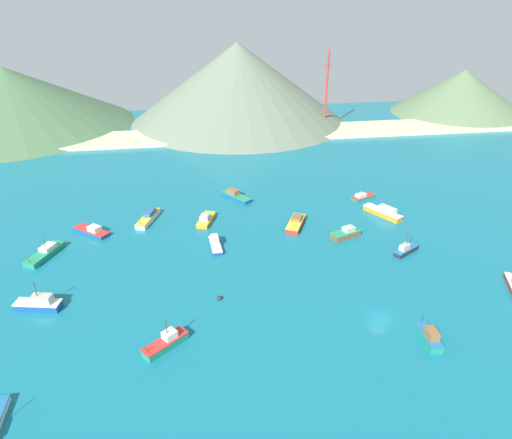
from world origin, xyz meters
The scene contains 21 objects.
ground centered at (0.00, 30.00, -0.25)m, with size 260.00×280.00×0.50m.
fishing_boat_0 centered at (-20.13, 56.96, 0.83)m, with size 8.32×9.99×2.44m.
fishing_boat_2 centered at (-29.36, 43.06, 0.83)m, with size 5.52×8.78×2.50m.
fishing_boat_3 centered at (-57.35, 41.31, 0.73)m, with size 9.71×8.68×2.21m.
fishing_boat_4 centered at (-65.96, 31.88, 0.80)m, with size 7.22×11.06×4.67m.
fishing_boat_5 centered at (3.83, 30.33, 0.93)m, with size 7.98×5.34×2.46m.
fishing_boat_6 centered at (5.78, -6.95, 1.10)m, with size 2.49×6.87×3.08m.
fishing_boat_7 centered at (-38.30, -1.55, 0.94)m, with size 7.98×7.06×5.68m.
fishing_boat_8 centered at (-62.07, 12.34, 1.14)m, with size 8.84×4.37×6.17m.
fishing_boat_9 centered at (15.73, 50.82, 0.68)m, with size 7.78×5.30×4.32m.
fishing_boat_10 centered at (-6.94, 37.52, 0.89)m, with size 6.98×9.94×2.29m.
fishing_boat_12 centered at (14.84, 20.96, 0.90)m, with size 7.20×5.32×6.27m.
fishing_boat_13 centered at (-27.86, 30.23, 0.84)m, with size 2.81×8.15×2.46m.
fishing_boat_14 centered at (-44.09, 46.35, 0.86)m, with size 6.00×10.97×2.60m.
fishing_boat_15 centered at (17.44, 39.78, 1.09)m, with size 7.84×10.86×2.98m.
buoy_0 centered at (-28.44, 10.15, 0.19)m, with size 1.07×1.07×1.07m.
beach_strip centered at (0.00, 118.39, 0.60)m, with size 247.00×20.84×1.20m, color beige.
hill_west centered at (-108.32, 148.68, 12.58)m, with size 103.32×103.32×25.15m.
hill_central centered at (-9.36, 142.39, 16.97)m, with size 95.99×95.99×33.94m.
hill_east centered at (97.33, 139.78, 10.29)m, with size 63.46×63.46×20.59m.
radio_tower centered at (24.93, 121.56, 16.55)m, with size 3.25×2.60×32.46m.
Camera 1 is at (-32.02, -60.51, 53.42)m, focal length 31.49 mm.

